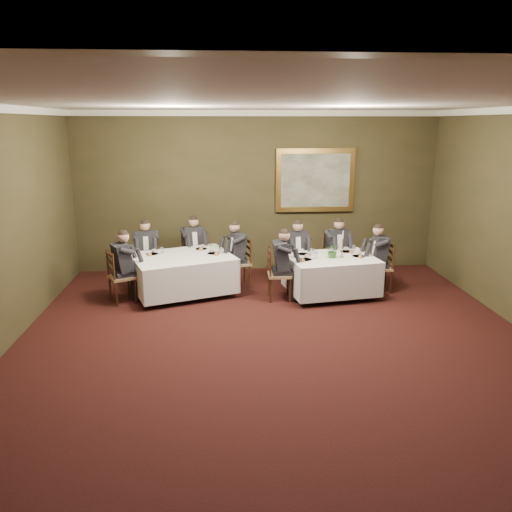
{
  "coord_description": "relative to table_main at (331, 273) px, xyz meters",
  "views": [
    {
      "loc": [
        -0.82,
        -6.0,
        3.25
      ],
      "look_at": [
        -0.26,
        1.8,
        1.15
      ],
      "focal_mm": 35.0,
      "sensor_mm": 36.0,
      "label": 1
    }
  ],
  "objects": [
    {
      "name": "ground",
      "position": [
        -1.28,
        -3.05,
        -0.45
      ],
      "size": [
        10.0,
        10.0,
        0.0
      ],
      "primitive_type": "plane",
      "color": "black",
      "rests_on": "ground"
    },
    {
      "name": "ceiling",
      "position": [
        -1.28,
        -3.05,
        3.05
      ],
      "size": [
        8.0,
        10.0,
        0.1
      ],
      "primitive_type": "cube",
      "color": "silver",
      "rests_on": "back_wall"
    },
    {
      "name": "back_wall",
      "position": [
        -1.28,
        1.95,
        1.3
      ],
      "size": [
        8.0,
        0.1,
        3.5
      ],
      "primitive_type": "cube",
      "color": "#333119",
      "rests_on": "ground"
    },
    {
      "name": "crown_molding",
      "position": [
        -1.28,
        -3.05,
        2.99
      ],
      "size": [
        8.0,
        10.0,
        0.12
      ],
      "color": "white",
      "rests_on": "back_wall"
    },
    {
      "name": "table_main",
      "position": [
        0.0,
        0.0,
        0.0
      ],
      "size": [
        1.83,
        1.5,
        0.67
      ],
      "rotation": [
        0.0,
        0.0,
        0.16
      ],
      "color": "black",
      "rests_on": "ground"
    },
    {
      "name": "table_second",
      "position": [
        -2.85,
        0.29,
        0.0
      ],
      "size": [
        2.23,
        1.96,
        0.67
      ],
      "rotation": [
        0.0,
        0.0,
        0.35
      ],
      "color": "black",
      "rests_on": "ground"
    },
    {
      "name": "chair_main_backleft",
      "position": [
        -0.57,
        0.76,
        -0.17
      ],
      "size": [
        0.5,
        0.48,
        1.0
      ],
      "rotation": [
        0.0,
        0.0,
        3.29
      ],
      "color": "olive",
      "rests_on": "ground"
    },
    {
      "name": "diner_main_backleft",
      "position": [
        -0.57,
        0.75,
        0.06
      ],
      "size": [
        0.46,
        0.53,
        1.35
      ],
      "rotation": [
        0.0,
        0.0,
        3.29
      ],
      "color": "black",
      "rests_on": "chair_main_backleft"
    },
    {
      "name": "chair_main_backright",
      "position": [
        0.3,
        0.9,
        -0.17
      ],
      "size": [
        0.52,
        0.5,
        1.0
      ],
      "rotation": [
        0.0,
        0.0,
        3.35
      ],
      "color": "olive",
      "rests_on": "ground"
    },
    {
      "name": "diner_main_backright",
      "position": [
        0.3,
        0.89,
        0.06
      ],
      "size": [
        0.49,
        0.55,
        1.35
      ],
      "rotation": [
        0.0,
        0.0,
        3.35
      ],
      "color": "black",
      "rests_on": "chair_main_backright"
    },
    {
      "name": "chair_main_endleft",
      "position": [
        -1.03,
        -0.16,
        -0.17
      ],
      "size": [
        0.43,
        0.44,
        1.0
      ],
      "rotation": [
        0.0,
        0.0,
        -1.58
      ],
      "color": "olive",
      "rests_on": "ground"
    },
    {
      "name": "diner_main_endleft",
      "position": [
        -1.01,
        -0.16,
        0.06
      ],
      "size": [
        0.48,
        0.42,
        1.35
      ],
      "rotation": [
        0.0,
        0.0,
        -1.58
      ],
      "color": "black",
      "rests_on": "chair_main_endleft"
    },
    {
      "name": "chair_main_endright",
      "position": [
        1.03,
        0.16,
        -0.17
      ],
      "size": [
        0.44,
        0.46,
        1.0
      ],
      "rotation": [
        0.0,
        0.0,
        1.52
      ],
      "color": "olive",
      "rests_on": "ground"
    },
    {
      "name": "diner_main_endright",
      "position": [
        1.01,
        0.16,
        0.06
      ],
      "size": [
        0.5,
        0.44,
        1.35
      ],
      "rotation": [
        0.0,
        0.0,
        1.52
      ],
      "color": "black",
      "rests_on": "chair_main_endright"
    },
    {
      "name": "chair_sec_backleft",
      "position": [
        -3.64,
        1.02,
        -0.17
      ],
      "size": [
        0.49,
        0.48,
        1.0
      ],
      "rotation": [
        0.0,
        0.0,
        3.28
      ],
      "color": "olive",
      "rests_on": "ground"
    },
    {
      "name": "diner_sec_backleft",
      "position": [
        -3.64,
        1.01,
        0.06
      ],
      "size": [
        0.46,
        0.53,
        1.35
      ],
      "rotation": [
        0.0,
        0.0,
        3.28
      ],
      "color": "black",
      "rests_on": "chair_sec_backleft"
    },
    {
      "name": "chair_sec_backright",
      "position": [
        -2.7,
        1.36,
        -0.17
      ],
      "size": [
        0.55,
        0.54,
        1.0
      ],
      "rotation": [
        0.0,
        0.0,
        3.48
      ],
      "color": "olive",
      "rests_on": "ground"
    },
    {
      "name": "diner_sec_backright",
      "position": [
        -2.69,
        1.35,
        0.06
      ],
      "size": [
        0.54,
        0.59,
        1.35
      ],
      "rotation": [
        0.0,
        0.0,
        3.48
      ],
      "color": "black",
      "rests_on": "chair_sec_backright"
    },
    {
      "name": "chair_sec_endright",
      "position": [
        -1.74,
        0.69,
        -0.17
      ],
      "size": [
        0.52,
        0.54,
        1.0
      ],
      "rotation": [
        0.0,
        0.0,
        1.84
      ],
      "color": "olive",
      "rests_on": "ground"
    },
    {
      "name": "diner_sec_endright",
      "position": [
        -1.75,
        0.69,
        0.06
      ],
      "size": [
        0.57,
        0.51,
        1.35
      ],
      "rotation": [
        0.0,
        0.0,
        1.84
      ],
      "color": "black",
      "rests_on": "chair_sec_endright"
    },
    {
      "name": "chair_sec_endleft",
      "position": [
        -3.95,
        -0.11,
        -0.17
      ],
      "size": [
        0.58,
        0.59,
        1.0
      ],
      "rotation": [
        0.0,
        0.0,
        -1.07
      ],
      "color": "olive",
      "rests_on": "ground"
    },
    {
      "name": "diner_sec_endleft",
      "position": [
        -3.94,
        -0.1,
        0.06
      ],
      "size": [
        0.61,
        0.58,
        1.35
      ],
      "rotation": [
        0.0,
        0.0,
        -1.07
      ],
      "color": "black",
      "rests_on": "chair_sec_endleft"
    },
    {
      "name": "centerpiece",
      "position": [
        0.01,
        -0.05,
        0.46
      ],
      "size": [
        0.3,
        0.27,
        0.3
      ],
      "primitive_type": "imported",
      "rotation": [
        0.0,
        0.0,
        -0.15
      ],
      "color": "#2D5926",
      "rests_on": "table_main"
    },
    {
      "name": "candlestick",
      "position": [
        0.19,
        -0.03,
        0.51
      ],
      "size": [
        0.08,
        0.08,
        0.53
      ],
      "color": "#A57D32",
      "rests_on": "table_main"
    },
    {
      "name": "place_setting_table_main",
      "position": [
        -0.44,
        0.3,
        0.35
      ],
      "size": [
        0.33,
        0.31,
        0.14
      ],
      "color": "white",
      "rests_on": "table_main"
    },
    {
      "name": "place_setting_table_second",
      "position": [
        -3.4,
        0.52,
        0.35
      ],
      "size": [
        0.33,
        0.31,
        0.14
      ],
      "color": "white",
      "rests_on": "table_second"
    },
    {
      "name": "painting",
      "position": [
        0.0,
        1.88,
        1.56
      ],
      "size": [
        1.74,
        0.09,
        1.39
      ],
      "color": "#DBAD50",
      "rests_on": "back_wall"
    }
  ]
}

